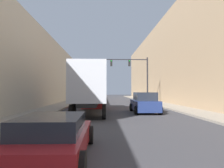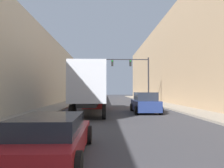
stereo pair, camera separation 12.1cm
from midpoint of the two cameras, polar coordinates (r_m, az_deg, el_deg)
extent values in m
cube|color=gray|center=(31.79, 12.35, -4.98)|extent=(2.61, 80.00, 0.15)
cube|color=gray|center=(31.29, -11.64, -5.04)|extent=(2.61, 80.00, 0.15)
cube|color=tan|center=(33.37, 19.51, 6.45)|extent=(6.00, 80.00, 13.18)
cube|color=#BCB29E|center=(32.35, -19.13, 2.74)|extent=(6.00, 80.00, 8.74)
cube|color=#B2B7C1|center=(17.92, -5.30, 0.11)|extent=(2.46, 9.06, 2.76)
cube|color=black|center=(17.94, -5.32, -4.78)|extent=(1.23, 9.06, 0.24)
cube|color=maroon|center=(23.74, -4.44, -2.81)|extent=(2.46, 2.61, 2.91)
cylinder|color=black|center=(14.78, -10.35, -7.16)|extent=(0.25, 1.00, 1.00)
cylinder|color=black|center=(14.61, -1.87, -7.25)|extent=(0.25, 1.00, 1.00)
cylinder|color=black|center=(15.96, -9.71, -6.76)|extent=(0.25, 1.00, 1.00)
cylinder|color=black|center=(15.81, -1.86, -6.83)|extent=(0.25, 1.00, 1.00)
cylinder|color=black|center=(23.86, -7.05, -5.09)|extent=(0.25, 1.00, 1.00)
cylinder|color=black|center=(23.76, -1.83, -5.11)|extent=(0.25, 1.00, 1.00)
cube|color=maroon|center=(6.67, -15.07, -14.25)|extent=(1.86, 4.56, 0.56)
cube|color=#1E232D|center=(6.35, -15.51, -10.12)|extent=(1.63, 2.51, 0.47)
cylinder|color=black|center=(8.43, -18.84, -12.51)|extent=(0.25, 0.64, 0.64)
cylinder|color=black|center=(8.09, -5.83, -13.05)|extent=(0.25, 0.64, 0.64)
cylinder|color=black|center=(4.95, -8.67, -20.45)|extent=(0.25, 0.64, 0.64)
cube|color=navy|center=(19.15, 8.78, -5.52)|extent=(1.92, 4.50, 0.88)
cube|color=#1E232D|center=(18.89, 8.90, -3.20)|extent=(1.69, 2.48, 0.69)
cylinder|color=black|center=(20.55, 5.35, -6.05)|extent=(0.25, 0.70, 0.70)
cylinder|color=black|center=(20.88, 10.60, -5.96)|extent=(0.25, 0.70, 0.70)
cylinder|color=black|center=(17.39, 6.66, -6.84)|extent=(0.25, 0.70, 0.70)
cylinder|color=black|center=(17.77, 12.83, -6.70)|extent=(0.25, 0.70, 0.70)
cylinder|color=black|center=(31.78, 9.61, 0.88)|extent=(0.20, 0.20, 6.67)
cube|color=black|center=(31.53, 2.57, 6.41)|extent=(7.81, 0.12, 0.12)
cube|color=black|center=(31.59, 4.94, 5.47)|extent=(0.30, 0.24, 0.90)
sphere|color=green|center=(31.49, 4.97, 6.01)|extent=(0.18, 0.18, 0.18)
cube|color=black|center=(31.39, 0.19, 5.51)|extent=(0.30, 0.24, 0.90)
sphere|color=green|center=(31.29, 0.20, 6.05)|extent=(0.18, 0.18, 0.18)
camera|label=1|loc=(0.06, -89.76, -0.01)|focal=35.00mm
camera|label=2|loc=(0.06, 90.24, 0.01)|focal=35.00mm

